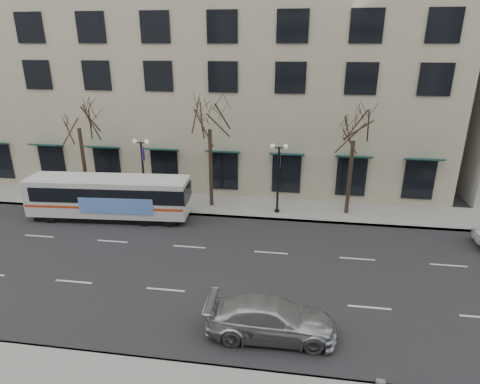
% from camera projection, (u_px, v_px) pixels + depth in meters
% --- Properties ---
extents(ground, '(160.00, 160.00, 0.00)m').
position_uv_depth(ground, '(179.00, 266.00, 22.42)').
color(ground, black).
rests_on(ground, ground).
extents(sidewalk_far, '(80.00, 4.00, 0.15)m').
position_uv_depth(sidewalk_far, '(278.00, 208.00, 30.06)').
color(sidewalk_far, gray).
rests_on(sidewalk_far, ground).
extents(building_hotel, '(40.00, 20.00, 24.00)m').
position_uv_depth(building_hotel, '(215.00, 40.00, 37.97)').
color(building_hotel, tan).
rests_on(building_hotel, ground).
extents(tree_far_left, '(3.60, 3.60, 8.34)m').
position_uv_depth(tree_far_left, '(77.00, 115.00, 29.60)').
color(tree_far_left, black).
rests_on(tree_far_left, ground).
extents(tree_far_mid, '(3.60, 3.60, 8.55)m').
position_uv_depth(tree_far_mid, '(209.00, 116.00, 28.17)').
color(tree_far_mid, black).
rests_on(tree_far_mid, ground).
extents(tree_far_right, '(3.60, 3.60, 8.06)m').
position_uv_depth(tree_far_right, '(355.00, 127.00, 26.97)').
color(tree_far_right, black).
rests_on(tree_far_right, ground).
extents(lamp_post_left, '(1.22, 0.45, 5.21)m').
position_uv_depth(lamp_post_left, '(143.00, 169.00, 29.67)').
color(lamp_post_left, black).
rests_on(lamp_post_left, ground).
extents(lamp_post_right, '(1.22, 0.45, 5.21)m').
position_uv_depth(lamp_post_right, '(278.00, 175.00, 28.31)').
color(lamp_post_right, black).
rests_on(lamp_post_right, ground).
extents(city_bus, '(11.37, 3.21, 3.04)m').
position_uv_depth(city_bus, '(110.00, 196.00, 28.02)').
color(city_bus, silver).
rests_on(city_bus, ground).
extents(silver_car, '(5.60, 2.40, 1.61)m').
position_uv_depth(silver_car, '(271.00, 319.00, 16.92)').
color(silver_car, '#B3B6BC').
rests_on(silver_car, ground).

